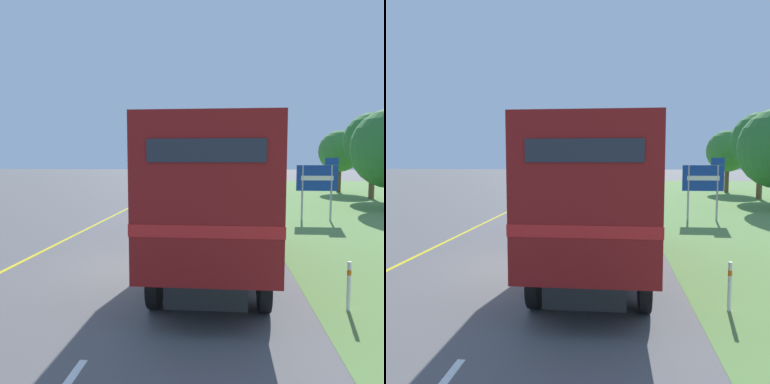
{
  "view_description": "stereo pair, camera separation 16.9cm",
  "coord_description": "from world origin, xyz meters",
  "views": [
    {
      "loc": [
        2.0,
        -9.63,
        2.88
      ],
      "look_at": [
        0.3,
        9.59,
        1.2
      ],
      "focal_mm": 35.0,
      "sensor_mm": 36.0,
      "label": 1
    },
    {
      "loc": [
        2.17,
        -9.62,
        2.88
      ],
      "look_at": [
        0.3,
        9.59,
        1.2
      ],
      "focal_mm": 35.0,
      "sensor_mm": 36.0,
      "label": 2
    }
  ],
  "objects": [
    {
      "name": "delineator_post",
      "position": [
        4.37,
        -2.47,
        0.51
      ],
      "size": [
        0.08,
        0.08,
        0.95
      ],
      "color": "white",
      "rests_on": "ground"
    },
    {
      "name": "centre_dash_farthest",
      "position": [
        0.0,
        27.05,
        0.0
      ],
      "size": [
        0.12,
        2.6,
        0.01
      ],
      "primitive_type": "cube",
      "color": "white",
      "rests_on": "ground"
    },
    {
      "name": "roadside_tree_mid",
      "position": [
        12.68,
        18.68,
        4.2
      ],
      "size": [
        4.17,
        4.17,
        6.3
      ],
      "color": "brown",
      "rests_on": "ground"
    },
    {
      "name": "highway_sign",
      "position": [
        6.34,
        8.3,
        1.91
      ],
      "size": [
        1.89,
        0.09,
        2.96
      ],
      "color": "#9E9EA3",
      "rests_on": "ground"
    },
    {
      "name": "lead_car_white",
      "position": [
        -1.75,
        19.12,
        0.91
      ],
      "size": [
        1.8,
        4.36,
        1.79
      ],
      "color": "black",
      "rests_on": "ground"
    },
    {
      "name": "horse_trailer_truck",
      "position": [
        1.71,
        -0.3,
        2.02
      ],
      "size": [
        2.44,
        7.94,
        3.64
      ],
      "color": "black",
      "rests_on": "ground"
    },
    {
      "name": "ground_plane",
      "position": [
        0.0,
        0.0,
        0.0
      ],
      "size": [
        200.0,
        200.0,
        0.0
      ],
      "primitive_type": "plane",
      "color": "#5B5959"
    },
    {
      "name": "edge_line_yellow",
      "position": [
        -3.7,
        13.9,
        0.0
      ],
      "size": [
        0.12,
        57.06,
        0.01
      ],
      "primitive_type": "cube",
      "color": "yellow",
      "rests_on": "ground"
    },
    {
      "name": "centre_dash_mid_a",
      "position": [
        0.0,
        7.25,
        0.0
      ],
      "size": [
        0.12,
        2.6,
        0.01
      ],
      "primitive_type": "cube",
      "color": "white",
      "rests_on": "ground"
    },
    {
      "name": "roadside_tree_far",
      "position": [
        11.96,
        24.15,
        3.6
      ],
      "size": [
        3.61,
        3.61,
        5.42
      ],
      "color": "brown",
      "rests_on": "ground"
    },
    {
      "name": "centre_dash_near",
      "position": [
        0.0,
        0.65,
        0.0
      ],
      "size": [
        0.12,
        2.6,
        0.01
      ],
      "primitive_type": "cube",
      "color": "white",
      "rests_on": "ground"
    },
    {
      "name": "centre_dash_far",
      "position": [
        0.0,
        20.45,
        0.0
      ],
      "size": [
        0.12,
        2.6,
        0.01
      ],
      "primitive_type": "cube",
      "color": "white",
      "rests_on": "ground"
    },
    {
      "name": "centre_dash_mid_b",
      "position": [
        0.0,
        13.85,
        0.0
      ],
      "size": [
        0.12,
        2.6,
        0.01
      ],
      "primitive_type": "cube",
      "color": "white",
      "rests_on": "ground"
    }
  ]
}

